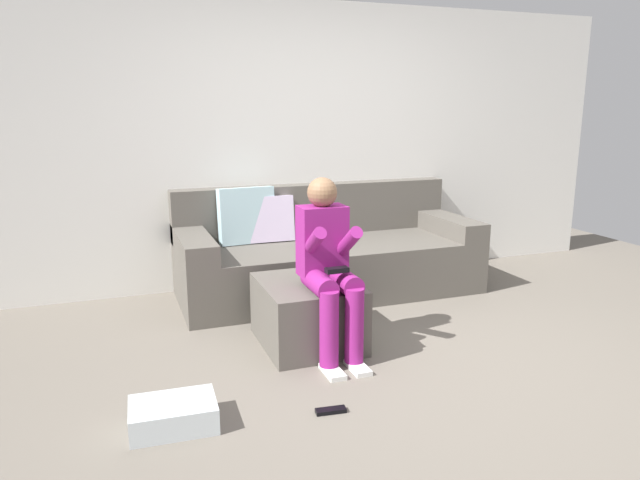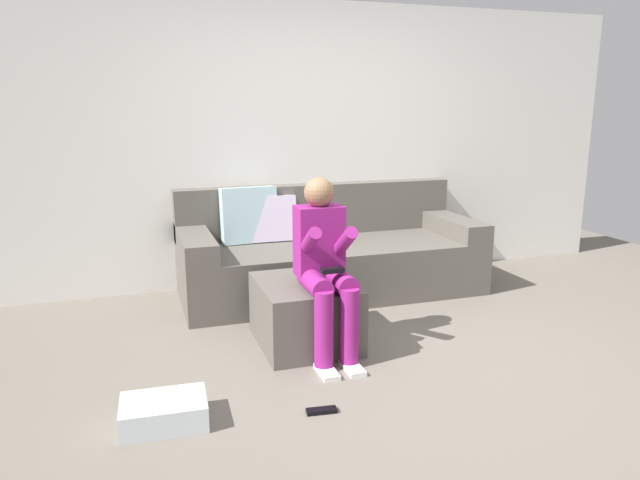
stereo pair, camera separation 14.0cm
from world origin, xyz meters
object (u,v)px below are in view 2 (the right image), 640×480
Objects in this scene: ottoman at (305,313)px; remote_near_ottoman at (322,411)px; couch_sectional at (327,256)px; person_seated at (325,263)px; storage_bin at (164,412)px.

ottoman is 0.95m from remote_near_ottoman.
remote_near_ottoman is at bearing -109.77° from couch_sectional.
person_seated reaches higher than remote_near_ottoman.
person_seated is at bearing 76.13° from remote_near_ottoman.
person_seated is (0.07, -0.21, 0.39)m from ottoman.
person_seated is 1.30m from storage_bin.
couch_sectional is 15.61× the size of remote_near_ottoman.
storage_bin is at bearing -141.64° from ottoman.
ottoman is 1.24m from storage_bin.
remote_near_ottoman is at bearing -9.99° from storage_bin.
ottoman is at bearing 108.35° from person_seated.
person_seated is 7.04× the size of remote_near_ottoman.
remote_near_ottoman is at bearing -110.08° from person_seated.
remote_near_ottoman is (0.78, -0.14, -0.06)m from storage_bin.
person_seated reaches higher than storage_bin.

